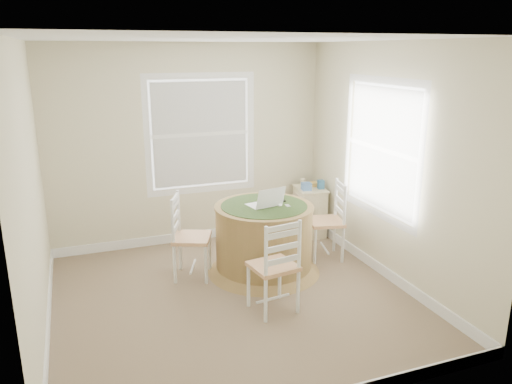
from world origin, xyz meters
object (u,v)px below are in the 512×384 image
round_table (264,236)px  corner_chest (309,211)px  chair_near (273,266)px  chair_right (326,221)px  laptop (265,203)px  chair_left (192,237)px

round_table → corner_chest: bearing=45.1°
chair_near → chair_right: size_ratio=1.00×
chair_right → laptop: 0.94m
round_table → chair_left: size_ratio=1.37×
chair_right → corner_chest: 0.84m
chair_left → chair_near: bearing=-129.3°
chair_near → laptop: bearing=-114.7°
laptop → corner_chest: bearing=-149.3°
chair_near → corner_chest: 2.21m
laptop → chair_near: bearing=62.1°
chair_left → chair_near: (0.57, -1.03, 0.00)m
chair_near → laptop: size_ratio=2.34×
chair_left → chair_near: same height
chair_left → corner_chest: 2.01m
chair_left → chair_near: size_ratio=1.00×
laptop → corner_chest: (1.04, 0.94, -0.50)m
chair_left → chair_right: 1.67m
chair_near → laptop: 0.96m
round_table → corner_chest: 1.40m
chair_left → laptop: laptop is taller
chair_left → chair_right: same height
round_table → chair_right: 0.87m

